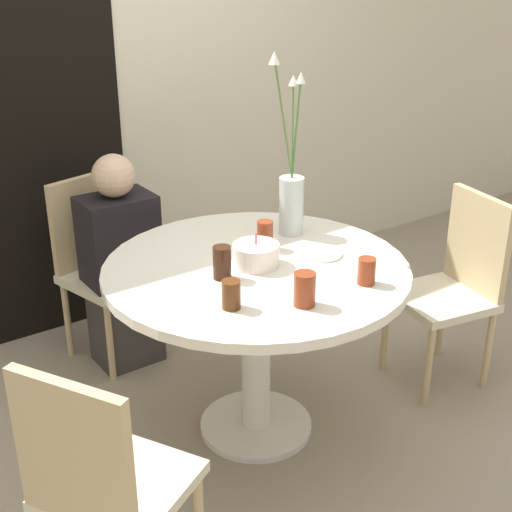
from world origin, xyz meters
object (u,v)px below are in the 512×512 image
Objects in this scene: side_plate at (322,254)px; drink_glass_1 at (265,235)px; birthday_cake at (256,255)px; flower_vase at (291,194)px; drink_glass_2 at (367,271)px; chair_far_back at (102,480)px; drink_glass_0 at (305,289)px; chair_left_flank at (456,279)px; drink_glass_3 at (231,295)px; chair_right_flank at (100,258)px; person_guest at (121,269)px; drink_glass_4 at (222,263)px.

drink_glass_1 reaches higher than side_plate.
flower_vase is (0.32, 0.19, 0.13)m from birthday_cake.
drink_glass_2 is (-0.04, -0.30, 0.05)m from side_plate.
chair_far_back reaches higher than drink_glass_0.
drink_glass_3 is (-1.28, -0.05, 0.32)m from chair_left_flank.
side_plate is 1.38× the size of drink_glass_1.
chair_right_flank is at bearing 115.82° from side_plate.
birthday_cake is at bearing -89.99° from chair_right_flank.
flower_vase reaches higher than chair_left_flank.
drink_glass_1 is (-0.87, 0.30, 0.33)m from chair_left_flank.
drink_glass_0 is at bearing -110.57° from chair_far_back.
chair_right_flank is 1.07m from flower_vase.
drink_glass_1 is 0.86m from person_guest.
chair_far_back is at bearing -160.38° from side_plate.
person_guest reaches higher than side_plate.
birthday_cake is (0.90, 0.49, 0.31)m from chair_far_back.
flower_vase is at bearing 30.86° from birthday_cake.
drink_glass_1 is at bearing -159.12° from flower_vase.
side_plate is 0.58m from drink_glass_3.
drink_glass_3 is at bearing -138.43° from drink_glass_1.
chair_right_flank is 1.00× the size of chair_left_flank.
drink_glass_1 is (0.18, 0.49, -0.00)m from drink_glass_0.
drink_glass_4 is (-1.17, 0.17, 0.33)m from chair_left_flank.
flower_vase is at bearing -108.23° from chair_left_flank.
chair_right_flank is at bearing 103.59° from birthday_cake.
person_guest is (0.07, 1.08, -0.33)m from drink_glass_3.
chair_far_back is 1.00× the size of chair_left_flank.
birthday_cake reaches higher than chair_far_back.
person_guest is at bearing -119.79° from chair_left_flank.
flower_vase is 6.14× the size of drink_glass_4.
chair_right_flank is 1.16× the size of flower_vase.
drink_glass_4 is at bearing -155.16° from drink_glass_1.
chair_right_flank reaches higher than drink_glass_3.
birthday_cake is 0.37m from drink_glass_0.
drink_glass_4 is at bearing -87.88° from person_guest.
chair_left_flank is 1.07m from birthday_cake.
drink_glass_2 is at bearing -96.93° from side_plate.
birthday_cake is 1.77× the size of drink_glass_3.
chair_left_flank is at bearing -40.33° from person_guest.
chair_far_back is (-0.66, -1.48, 0.00)m from chair_right_flank.
birthday_cake is at bearing 165.28° from side_plate.
side_plate is 0.45m from drink_glass_4.
birthday_cake reaches higher than chair_right_flank.
chair_far_back is 7.10× the size of drink_glass_4.
drink_glass_4 reaches higher than drink_glass_0.
drink_glass_1 is at bearing 41.57° from drink_glass_3.
drink_glass_3 is 0.10× the size of person_guest.
chair_left_flank reaches higher than drink_glass_2.
side_plate is at bearing -14.72° from birthday_cake.
drink_glass_4 is (-0.41, 0.35, 0.01)m from drink_glass_2.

